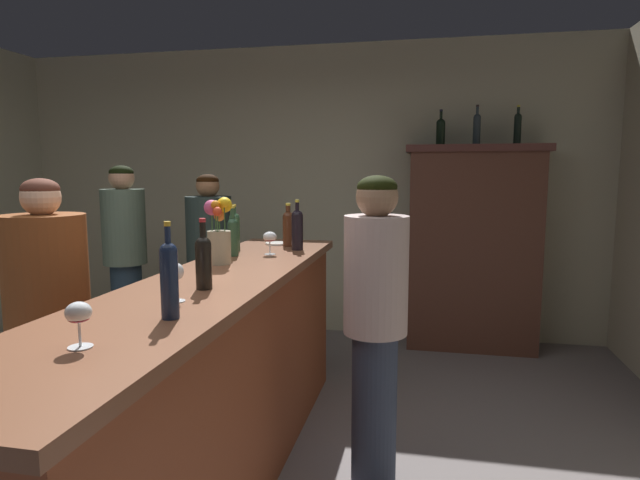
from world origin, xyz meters
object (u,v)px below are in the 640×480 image
(wine_bottle_riesling, at_px, (235,230))
(display_bottle_midleft, at_px, (477,128))
(flower_arrangement, at_px, (219,232))
(patron_redhead, at_px, (49,323))
(wine_bottle_merlot, at_px, (297,228))
(wine_bottle_malbec, at_px, (288,227))
(wine_glass_mid, at_px, (79,315))
(patron_near_entrance, at_px, (125,255))
(wine_bottle_chardonnay, at_px, (169,277))
(patron_in_navy, at_px, (210,262))
(cheese_plate, at_px, (277,244))
(bartender, at_px, (375,315))
(wine_bottle_syrah, at_px, (204,259))
(bar_counter, at_px, (214,386))
(display_cabinet, at_px, (473,245))
(wine_glass_rear, at_px, (270,238))
(display_bottle_left, at_px, (441,131))
(wine_bottle_rose, at_px, (233,235))
(wine_glass_front, at_px, (176,274))
(display_bottle_center, at_px, (518,127))

(wine_bottle_riesling, height_order, display_bottle_midleft, display_bottle_midleft)
(flower_arrangement, bearing_deg, patron_redhead, -143.30)
(wine_bottle_merlot, relative_size, wine_bottle_malbec, 1.11)
(wine_glass_mid, distance_m, patron_near_entrance, 2.90)
(wine_bottle_chardonnay, relative_size, patron_in_navy, 0.22)
(wine_bottle_riesling, height_order, patron_redhead, patron_redhead)
(wine_bottle_chardonnay, bearing_deg, cheese_plate, 94.98)
(bartender, bearing_deg, patron_redhead, 0.14)
(wine_bottle_syrah, bearing_deg, cheese_plate, 93.48)
(wine_bottle_merlot, bearing_deg, flower_arrangement, -116.87)
(bar_counter, distance_m, wine_bottle_merlot, 1.21)
(display_cabinet, distance_m, wine_bottle_merlot, 1.92)
(wine_glass_rear, bearing_deg, display_cabinet, 51.51)
(wine_bottle_malbec, xyz_separation_m, display_bottle_left, (1.02, 1.30, 0.72))
(wine_glass_mid, bearing_deg, wine_bottle_rose, 95.88)
(display_bottle_left, distance_m, patron_redhead, 3.35)
(wine_glass_mid, height_order, patron_redhead, patron_redhead)
(display_bottle_midleft, relative_size, patron_near_entrance, 0.21)
(wine_bottle_rose, xyz_separation_m, flower_arrangement, (0.02, -0.26, 0.04))
(patron_near_entrance, height_order, patron_redhead, patron_near_entrance)
(wine_glass_mid, height_order, flower_arrangement, flower_arrangement)
(display_bottle_midleft, height_order, patron_near_entrance, display_bottle_midleft)
(wine_bottle_malbec, xyz_separation_m, flower_arrangement, (-0.19, -0.73, 0.04))
(wine_glass_rear, relative_size, display_bottle_left, 0.47)
(display_cabinet, bearing_deg, patron_near_entrance, -161.64)
(patron_redhead, bearing_deg, wine_glass_rear, 55.68)
(wine_glass_front, bearing_deg, cheese_plate, 92.52)
(wine_bottle_syrah, bearing_deg, bartender, 31.98)
(display_cabinet, distance_m, patron_redhead, 3.36)
(patron_near_entrance, bearing_deg, wine_glass_mid, -8.57)
(wine_bottle_merlot, distance_m, wine_bottle_rose, 0.45)
(display_cabinet, xyz_separation_m, wine_bottle_merlot, (-1.22, -1.45, 0.27))
(wine_bottle_syrah, distance_m, wine_glass_rear, 0.97)
(wine_glass_front, height_order, flower_arrangement, flower_arrangement)
(wine_bottle_malbec, relative_size, display_bottle_midleft, 0.87)
(bartender, bearing_deg, patron_near_entrance, -42.79)
(wine_bottle_malbec, relative_size, patron_near_entrance, 0.18)
(wine_glass_front, xyz_separation_m, flower_arrangement, (-0.17, 0.84, 0.06))
(wine_bottle_syrah, distance_m, patron_in_navy, 2.02)
(wine_bottle_syrah, xyz_separation_m, patron_near_entrance, (-1.45, 1.72, -0.30))
(flower_arrangement, bearing_deg, bartender, -11.50)
(wine_bottle_malbec, bearing_deg, display_cabinet, 44.63)
(bar_counter, height_order, patron_redhead, patron_redhead)
(wine_bottle_rose, distance_m, wine_glass_front, 1.12)
(wine_bottle_syrah, bearing_deg, patron_in_navy, 112.85)
(wine_bottle_merlot, height_order, display_bottle_center, display_bottle_center)
(patron_in_navy, height_order, patron_near_entrance, patron_near_entrance)
(display_bottle_center, xyz_separation_m, patron_in_navy, (-2.43, -0.82, -1.09))
(flower_arrangement, bearing_deg, bar_counter, -72.81)
(patron_redhead, bearing_deg, wine_bottle_syrah, 3.54)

